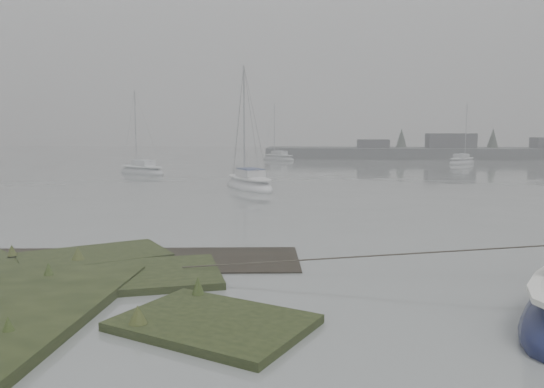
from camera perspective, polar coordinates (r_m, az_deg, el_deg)
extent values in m
plane|color=slate|center=(40.39, 1.24, 1.58)|extent=(160.00, 160.00, 0.00)
cube|color=#4C4F51|center=(75.97, 22.82, 3.99)|extent=(60.00, 8.00, 1.60)
cube|color=#424247|center=(71.58, 10.80, 4.91)|extent=(4.00, 3.00, 2.20)
cube|color=#424247|center=(73.31, 18.63, 5.02)|extent=(6.00, 3.00, 3.00)
cone|color=#384238|center=(74.07, 13.74, 5.51)|extent=(2.00, 2.00, 3.50)
cone|color=#384238|center=(76.87, 22.65, 5.22)|extent=(2.00, 2.00, 3.50)
ellipsoid|color=white|center=(34.07, -2.49, 0.75)|extent=(4.69, 6.18, 1.46)
ellipsoid|color=silver|center=(34.02, -2.49, 1.73)|extent=(3.97, 5.32, 0.41)
cube|color=silver|center=(33.75, -2.33, 2.30)|extent=(2.14, 2.42, 0.43)
cube|color=navy|center=(33.73, -2.33, 2.71)|extent=(1.98, 2.23, 0.07)
cylinder|color=#939399|center=(34.60, -3.02, 7.99)|extent=(0.09, 0.09, 6.85)
cylinder|color=#939399|center=(33.57, -2.22, 2.69)|extent=(1.26, 2.12, 0.08)
ellipsoid|color=#A0A4A9|center=(46.78, -13.82, 2.22)|extent=(5.49, 4.55, 1.32)
ellipsoid|color=white|center=(46.74, -13.84, 2.87)|extent=(4.71, 3.86, 0.37)
cube|color=white|center=(46.53, -13.68, 3.26)|extent=(2.19, 2.01, 0.39)
cube|color=silver|center=(46.52, -13.68, 3.53)|extent=(2.02, 1.86, 0.06)
cylinder|color=#939399|center=(47.19, -14.47, 6.99)|extent=(0.09, 0.09, 6.21)
cylinder|color=#939399|center=(46.40, -13.57, 3.52)|extent=(1.83, 1.29, 0.07)
ellipsoid|color=#AFB4BA|center=(62.42, 19.75, 3.14)|extent=(4.60, 5.05, 1.25)
ellipsoid|color=silver|center=(62.39, 19.77, 3.60)|extent=(3.91, 4.32, 0.35)
cube|color=silver|center=(62.17, 19.69, 3.88)|extent=(1.98, 2.06, 0.37)
cube|color=silver|center=(62.17, 19.70, 4.07)|extent=(1.83, 1.90, 0.06)
cylinder|color=#939399|center=(62.91, 20.14, 6.53)|extent=(0.08, 0.08, 5.89)
cylinder|color=#939399|center=(62.03, 19.65, 4.06)|extent=(1.37, 1.63, 0.07)
ellipsoid|color=#A1A5AB|center=(66.17, 0.66, 3.74)|extent=(5.08, 4.96, 1.30)
ellipsoid|color=silver|center=(66.14, 0.66, 4.19)|extent=(4.34, 4.23, 0.37)
cube|color=silver|center=(65.96, 0.80, 4.46)|extent=(2.12, 2.09, 0.38)
cube|color=#B1B6BE|center=(65.95, 0.80, 4.64)|extent=(1.95, 1.93, 0.06)
cylinder|color=#939399|center=(66.57, 0.26, 7.06)|extent=(0.08, 0.08, 6.11)
cylinder|color=#939399|center=(65.83, 0.89, 4.64)|extent=(1.59, 1.52, 0.07)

